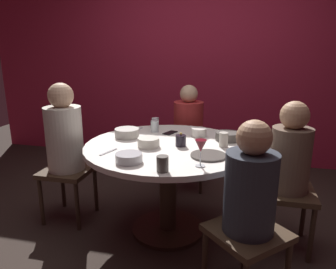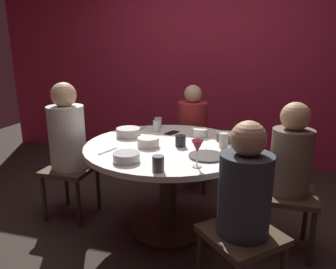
{
  "view_description": "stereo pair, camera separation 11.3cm",
  "coord_description": "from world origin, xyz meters",
  "views": [
    {
      "loc": [
        0.56,
        -2.32,
        1.49
      ],
      "look_at": [
        0.0,
        0.0,
        0.84
      ],
      "focal_mm": 34.11,
      "sensor_mm": 36.0,
      "label": 1
    },
    {
      "loc": [
        0.66,
        -2.29,
        1.49
      ],
      "look_at": [
        0.0,
        0.0,
        0.84
      ],
      "focal_mm": 34.11,
      "sensor_mm": 36.0,
      "label": 2
    }
  ],
  "objects": [
    {
      "name": "seated_diner_back",
      "position": [
        0.0,
        0.93,
        0.69
      ],
      "size": [
        0.4,
        0.4,
        1.12
      ],
      "rotation": [
        0.0,
        0.0,
        4.71
      ],
      "color": "#3F2D1E",
      "rests_on": "ground"
    },
    {
      "name": "dinner_plate",
      "position": [
        0.34,
        -0.21,
        0.76
      ],
      "size": [
        0.25,
        0.25,
        0.01
      ],
      "primitive_type": "cylinder",
      "color": "#4C4742",
      "rests_on": "dining_table"
    },
    {
      "name": "bowl_rice_portion",
      "position": [
        -0.39,
        0.12,
        0.79
      ],
      "size": [
        0.21,
        0.21,
        0.07
      ],
      "primitive_type": "cylinder",
      "color": "#B2ADA3",
      "rests_on": "dining_table"
    },
    {
      "name": "cup_center_front",
      "position": [
        -0.21,
        0.35,
        0.81
      ],
      "size": [
        0.07,
        0.07,
        0.1
      ],
      "primitive_type": "cylinder",
      "color": "silver",
      "rests_on": "dining_table"
    },
    {
      "name": "seated_diner_left",
      "position": [
        -0.9,
        0.0,
        0.75
      ],
      "size": [
        0.4,
        0.4,
        1.21
      ],
      "rotation": [
        0.0,
        0.0,
        6.28
      ],
      "color": "#3F2D1E",
      "rests_on": "ground"
    },
    {
      "name": "bowl_small_white",
      "position": [
        0.45,
        0.23,
        0.79
      ],
      "size": [
        0.2,
        0.2,
        0.07
      ],
      "primitive_type": "cylinder",
      "color": "#4C4742",
      "rests_on": "dining_table"
    },
    {
      "name": "wine_glass",
      "position": [
        0.31,
        -0.41,
        0.89
      ],
      "size": [
        0.08,
        0.08,
        0.18
      ],
      "color": "silver",
      "rests_on": "dining_table"
    },
    {
      "name": "knife_near_plate",
      "position": [
        -0.37,
        -0.29,
        0.76
      ],
      "size": [
        0.07,
        0.18,
        0.01
      ],
      "primitive_type": "cube",
      "rotation": [
        0.0,
        0.0,
        -0.31
      ],
      "color": "#B7B7BC",
      "rests_on": "dining_table"
    },
    {
      "name": "candle_holder",
      "position": [
        0.11,
        -0.02,
        0.8
      ],
      "size": [
        0.08,
        0.08,
        0.11
      ],
      "color": "black",
      "rests_on": "dining_table"
    },
    {
      "name": "bowl_sauce_side",
      "position": [
        -0.13,
        -0.09,
        0.79
      ],
      "size": [
        0.17,
        0.17,
        0.07
      ],
      "primitive_type": "cylinder",
      "color": "beige",
      "rests_on": "dining_table"
    },
    {
      "name": "back_wall",
      "position": [
        0.0,
        1.88,
        1.3
      ],
      "size": [
        6.0,
        0.1,
        2.6
      ],
      "primitive_type": "cube",
      "color": "maroon",
      "rests_on": "ground"
    },
    {
      "name": "fork_near_plate",
      "position": [
        -0.37,
        0.36,
        0.76
      ],
      "size": [
        0.04,
        0.18,
        0.01
      ],
      "primitive_type": "cube",
      "rotation": [
        0.0,
        0.0,
        -0.14
      ],
      "color": "#B7B7BC",
      "rests_on": "dining_table"
    },
    {
      "name": "cup_by_left_diner",
      "position": [
        -0.24,
        0.48,
        0.8
      ],
      "size": [
        0.07,
        0.07,
        0.1
      ],
      "primitive_type": "cylinder",
      "color": "silver",
      "rests_on": "dining_table"
    },
    {
      "name": "seated_diner_right",
      "position": [
        0.91,
        0.0,
        0.71
      ],
      "size": [
        0.4,
        0.4,
        1.13
      ],
      "rotation": [
        0.0,
        0.0,
        3.14
      ],
      "color": "#3F2D1E",
      "rests_on": "ground"
    },
    {
      "name": "ground_plane",
      "position": [
        0.0,
        0.0,
        0.0
      ],
      "size": [
        8.0,
        8.0,
        0.0
      ],
      "primitive_type": "plane",
      "color": "#2D231E"
    },
    {
      "name": "bowl_salad_center",
      "position": [
        0.2,
        0.29,
        0.79
      ],
      "size": [
        0.13,
        0.13,
        0.07
      ],
      "primitive_type": "cylinder",
      "color": "silver",
      "rests_on": "dining_table"
    },
    {
      "name": "dining_table",
      "position": [
        0.0,
        0.0,
        0.6
      ],
      "size": [
        1.3,
        1.3,
        0.76
      ],
      "color": "white",
      "rests_on": "ground"
    },
    {
      "name": "cup_by_right_diner",
      "position": [
        0.42,
        0.04,
        0.81
      ],
      "size": [
        0.07,
        0.07,
        0.11
      ],
      "primitive_type": "cylinder",
      "color": "beige",
      "rests_on": "dining_table"
    },
    {
      "name": "seated_diner_front_right",
      "position": [
        0.62,
        -0.62,
        0.7
      ],
      "size": [
        0.57,
        0.57,
        1.12
      ],
      "rotation": [
        0.0,
        0.0,
        2.36
      ],
      "color": "#3F2D1E",
      "rests_on": "ground"
    },
    {
      "name": "cup_near_candle",
      "position": [
        0.1,
        -0.56,
        0.81
      ],
      "size": [
        0.07,
        0.07,
        0.1
      ],
      "primitive_type": "cylinder",
      "color": "#4C4742",
      "rests_on": "dining_table"
    },
    {
      "name": "bowl_serving_large",
      "position": [
        -0.16,
        -0.45,
        0.79
      ],
      "size": [
        0.18,
        0.18,
        0.06
      ],
      "primitive_type": "cylinder",
      "color": "#B7B7BC",
      "rests_on": "dining_table"
    },
    {
      "name": "cell_phone",
      "position": [
        -0.06,
        0.33,
        0.76
      ],
      "size": [
        0.12,
        0.16,
        0.01
      ],
      "primitive_type": "cube",
      "rotation": [
        0.0,
        0.0,
        5.91
      ],
      "color": "black",
      "rests_on": "dining_table"
    }
  ]
}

